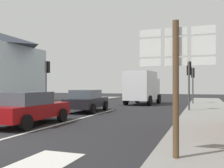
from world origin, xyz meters
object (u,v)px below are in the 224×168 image
object	(u,v)px
traffic_light_near_left	(47,73)
traffic_light_far_right	(193,77)
traffic_light_near_right	(189,75)
sedan_near	(28,108)
delivery_truck	(142,87)
sedan_far	(87,100)
route_sign_post	(176,74)

from	to	relation	value
traffic_light_near_left	traffic_light_far_right	bearing A→B (deg)	35.31
traffic_light_far_right	traffic_light_near_right	bearing A→B (deg)	-90.00
sedan_near	delivery_truck	distance (m)	14.38
traffic_light_far_right	sedan_near	bearing A→B (deg)	-113.00
traffic_light_far_right	traffic_light_near_left	size ratio (longest dim) A/B	0.93
sedan_near	sedan_far	size ratio (longest dim) A/B	0.97
route_sign_post	sedan_near	bearing A→B (deg)	151.58
route_sign_post	traffic_light_near_right	world-z (taller)	traffic_light_near_right
sedan_near	traffic_light_near_right	size ratio (longest dim) A/B	1.26
delivery_truck	traffic_light_near_left	bearing A→B (deg)	-132.80
sedan_far	traffic_light_near_right	bearing A→B (deg)	17.72
traffic_light_near_right	traffic_light_far_right	bearing A→B (deg)	90.00
sedan_near	traffic_light_near_left	xyz separation A→B (m)	(-4.13, 7.67, 1.94)
delivery_truck	sedan_near	bearing A→B (deg)	-97.75
traffic_light_near_right	delivery_truck	bearing A→B (deg)	127.07
traffic_light_far_right	traffic_light_near_left	world-z (taller)	traffic_light_near_left
sedan_near	traffic_light_near_right	world-z (taller)	traffic_light_near_right
route_sign_post	delivery_truck	bearing A→B (deg)	105.01
sedan_far	traffic_light_near_left	xyz separation A→B (m)	(-4.08, 1.47, 1.94)
sedan_far	traffic_light_far_right	world-z (taller)	traffic_light_far_right
delivery_truck	route_sign_post	world-z (taller)	route_sign_post
sedan_far	traffic_light_near_left	world-z (taller)	traffic_light_near_left
sedan_far	traffic_light_near_right	xyz separation A→B (m)	(6.48, 2.07, 1.71)
route_sign_post	traffic_light_far_right	bearing A→B (deg)	90.90
route_sign_post	traffic_light_near_left	distance (m)	15.69
sedan_near	route_sign_post	bearing A→B (deg)	-28.42
route_sign_post	traffic_light_far_right	world-z (taller)	traffic_light_far_right
delivery_truck	traffic_light_far_right	bearing A→B (deg)	11.70
traffic_light_near_left	sedan_near	bearing A→B (deg)	-61.71
delivery_truck	traffic_light_far_right	xyz separation A→B (m)	(4.49, 0.93, 0.85)
delivery_truck	traffic_light_far_right	distance (m)	4.67
traffic_light_near_left	traffic_light_near_right	bearing A→B (deg)	3.25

